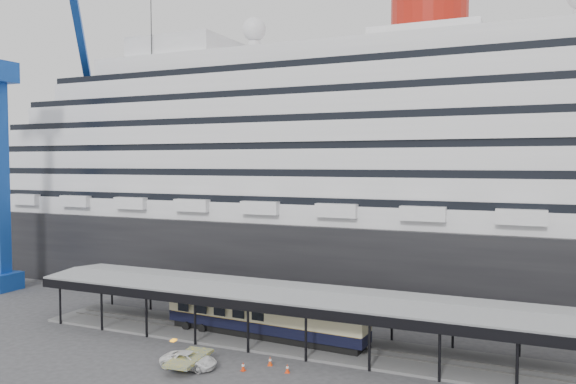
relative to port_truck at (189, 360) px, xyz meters
name	(u,v)px	position (x,y,z in m)	size (l,w,h in m)	color
ground	(272,360)	(5.71, 4.61, -0.68)	(200.00, 200.00, 0.00)	#37373A
cruise_ship	(370,157)	(5.76, 36.61, 17.67)	(130.00, 30.00, 43.90)	black
platform_canopy	(294,320)	(5.71, 9.61, 1.69)	(56.00, 9.18, 5.30)	slate
crane_blue	(7,146)	(-39.41, 15.23, 19.28)	(22.63, 19.19, 47.60)	#1749AF
port_truck	(189,360)	(0.00, 0.00, 0.00)	(2.24, 4.86, 1.35)	white
pullman_carriage	(264,314)	(2.47, 9.61, 1.90)	(21.68, 4.10, 21.16)	black
traffic_cone_left	(243,366)	(4.58, 1.26, -0.29)	(0.49, 0.49, 0.77)	red
traffic_cone_mid	(270,361)	(6.14, 3.29, -0.28)	(0.52, 0.52, 0.81)	#EC410D
traffic_cone_right	(287,368)	(8.18, 2.36, -0.30)	(0.46, 0.46, 0.75)	#F2380D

